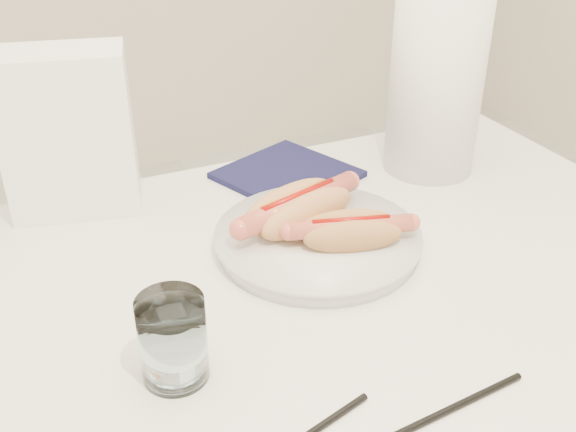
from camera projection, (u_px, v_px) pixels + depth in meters
name	position (u px, v px, depth m)	size (l,w,h in m)	color
table	(267.00, 370.00, 0.75)	(1.20, 0.80, 0.75)	white
plate	(318.00, 242.00, 0.85)	(0.25, 0.25, 0.02)	silver
hotdog_left	(298.00, 209.00, 0.85)	(0.18, 0.11, 0.05)	tan
hotdog_right	(350.00, 231.00, 0.81)	(0.15, 0.09, 0.04)	#C1844B
water_glass	(173.00, 339.00, 0.63)	(0.06, 0.06, 0.09)	white
chopstick_far	(430.00, 419.00, 0.60)	(0.01, 0.01, 0.22)	black
napkin_box	(68.00, 133.00, 0.89)	(0.17, 0.09, 0.22)	white
navy_napkin	(287.00, 175.00, 1.02)	(0.17, 0.17, 0.01)	#111135
paper_towel_roll	(438.00, 71.00, 0.98)	(0.14, 0.14, 0.31)	white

